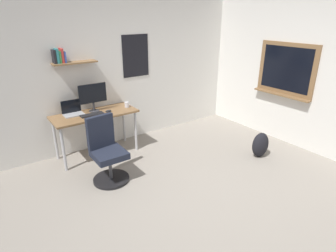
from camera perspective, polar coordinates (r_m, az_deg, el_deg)
ground_plane at (r=3.83m, az=8.74°, el=-14.71°), size 5.20×5.20×0.00m
wall_back at (r=5.19m, az=-9.63°, el=10.91°), size 5.00×0.30×2.60m
wall_right at (r=5.23m, az=29.49°, el=8.45°), size 0.22×5.00×2.60m
desk at (r=4.78m, az=-14.54°, el=1.57°), size 1.36×0.57×0.75m
office_chair at (r=4.11m, az=-12.23°, el=-5.54°), size 0.52×0.52×0.95m
laptop at (r=4.77m, az=-18.72°, el=2.84°), size 0.31×0.21×0.23m
monitor_primary at (r=4.77m, az=-14.97°, el=5.96°), size 0.46×0.17×0.46m
keyboard at (r=4.67m, az=-15.10°, el=2.23°), size 0.37×0.13×0.02m
computer_mouse at (r=4.76m, az=-11.97°, el=3.00°), size 0.10×0.06×0.03m
coffee_mug at (r=4.94m, az=-8.33°, el=4.31°), size 0.08×0.08×0.09m
backpack at (r=4.98m, az=18.18°, el=-3.63°), size 0.32×0.22×0.43m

